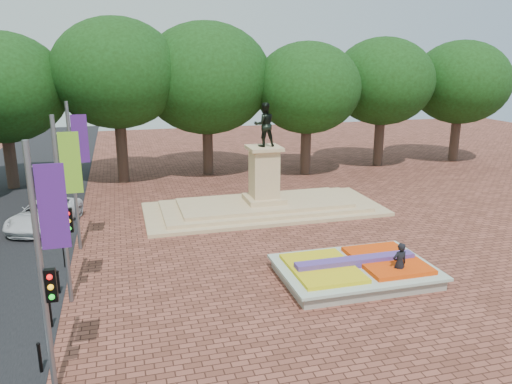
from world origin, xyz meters
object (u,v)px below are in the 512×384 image
Objects in this scene: flower_bed at (356,270)px; pedestrian at (399,264)px; van at (44,214)px; monument at (264,197)px.

pedestrian is (1.41, -0.99, 0.51)m from flower_bed.
van is at bearing 141.95° from flower_bed.
monument is 7.85× the size of pedestrian.
monument is 12.23m from van.
flower_bed is at bearing -16.39° from van.
flower_bed is 0.45× the size of monument.
van is at bearing 178.24° from monument.
flower_bed is at bearing -84.13° from monument.
flower_bed is 10.07m from monument.
monument reaches higher than van.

